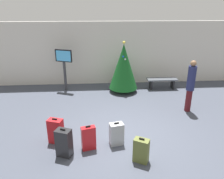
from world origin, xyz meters
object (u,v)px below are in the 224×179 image
(holiday_tree, at_px, (124,67))
(traveller_0, at_px, (191,85))
(suitcase_3, at_px, (116,134))
(suitcase_2, at_px, (56,131))
(suitcase_4, at_px, (141,150))
(suitcase_1, at_px, (89,138))
(flight_info_kiosk, at_px, (64,63))
(waiting_bench, at_px, (162,81))
(suitcase_0, at_px, (64,143))

(holiday_tree, xyz_separation_m, traveller_0, (2.14, -2.08, -0.13))
(suitcase_3, bearing_deg, traveller_0, 34.02)
(suitcase_2, height_order, suitcase_4, suitcase_2)
(suitcase_1, bearing_deg, holiday_tree, 71.12)
(flight_info_kiosk, xyz_separation_m, suitcase_3, (1.94, -4.37, -0.95))
(holiday_tree, xyz_separation_m, waiting_bench, (1.83, 0.25, -0.80))
(flight_info_kiosk, bearing_deg, holiday_tree, -8.73)
(suitcase_1, bearing_deg, suitcase_0, -159.82)
(waiting_bench, relative_size, suitcase_0, 1.75)
(suitcase_0, xyz_separation_m, suitcase_1, (0.62, 0.23, -0.04))
(holiday_tree, relative_size, traveller_0, 1.19)
(suitcase_0, xyz_separation_m, suitcase_3, (1.38, 0.41, -0.06))
(flight_info_kiosk, bearing_deg, suitcase_3, -66.03)
(waiting_bench, bearing_deg, suitcase_1, -126.49)
(holiday_tree, relative_size, suitcase_3, 3.31)
(flight_info_kiosk, relative_size, traveller_0, 0.98)
(suitcase_0, xyz_separation_m, suitcase_2, (-0.31, 0.61, -0.02))
(suitcase_2, distance_m, suitcase_3, 1.70)
(suitcase_0, bearing_deg, suitcase_3, 16.37)
(suitcase_0, relative_size, suitcase_1, 1.11)
(holiday_tree, distance_m, suitcase_1, 4.46)
(waiting_bench, relative_size, suitcase_4, 2.06)
(flight_info_kiosk, xyz_separation_m, traveller_0, (4.74, -2.48, -0.25))
(flight_info_kiosk, distance_m, suitcase_1, 4.79)
(flight_info_kiosk, height_order, traveller_0, traveller_0)
(traveller_0, bearing_deg, suitcase_2, -159.45)
(suitcase_4, bearing_deg, suitcase_1, 155.60)
(suitcase_4, bearing_deg, suitcase_3, 125.03)
(holiday_tree, distance_m, suitcase_2, 4.51)
(suitcase_2, bearing_deg, suitcase_1, -22.70)
(suitcase_2, bearing_deg, flight_info_kiosk, 93.50)
(traveller_0, xyz_separation_m, suitcase_2, (-4.49, -1.68, -0.66))
(flight_info_kiosk, bearing_deg, suitcase_1, -75.48)
(traveller_0, xyz_separation_m, suitcase_3, (-2.80, -1.89, -0.70))
(traveller_0, xyz_separation_m, suitcase_0, (-4.18, -2.29, -0.65))
(waiting_bench, bearing_deg, traveller_0, -82.41)
(suitcase_2, bearing_deg, waiting_bench, 43.84)
(suitcase_3, bearing_deg, suitcase_2, 173.01)
(suitcase_1, relative_size, suitcase_4, 1.07)
(suitcase_0, bearing_deg, suitcase_2, 116.65)
(waiting_bench, distance_m, suitcase_4, 5.36)
(holiday_tree, bearing_deg, suitcase_3, -99.35)
(suitcase_1, xyz_separation_m, suitcase_4, (1.31, -0.59, -0.02))
(waiting_bench, xyz_separation_m, suitcase_3, (-2.49, -4.22, -0.03))
(suitcase_1, relative_size, suitcase_3, 1.05)
(holiday_tree, relative_size, flight_info_kiosk, 1.22)
(suitcase_4, bearing_deg, suitcase_0, 169.21)
(holiday_tree, height_order, suitcase_0, holiday_tree)
(suitcase_0, height_order, suitcase_2, suitcase_0)
(flight_info_kiosk, xyz_separation_m, suitcase_1, (1.18, -4.55, -0.93))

